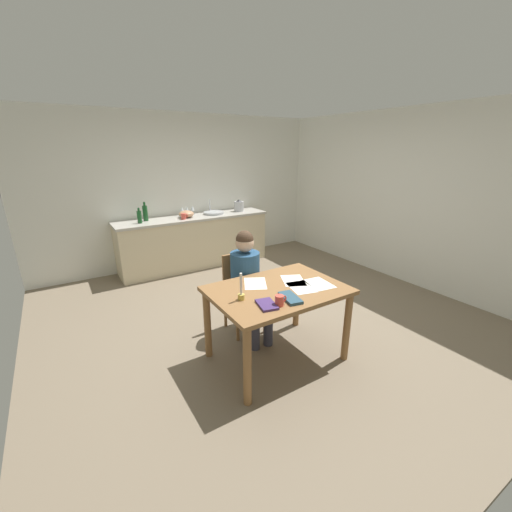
# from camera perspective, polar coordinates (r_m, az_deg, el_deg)

# --- Properties ---
(ground_plane) EXTENTS (5.20, 5.20, 0.04)m
(ground_plane) POSITION_cam_1_polar(r_m,az_deg,el_deg) (4.13, 1.44, -10.94)
(ground_plane) COLOR #7A6B56
(wall_back) EXTENTS (5.20, 0.12, 2.60)m
(wall_back) POSITION_cam_1_polar(r_m,az_deg,el_deg) (5.98, -12.64, 11.26)
(wall_back) COLOR silver
(wall_back) RESTS_ON ground
(wall_right) EXTENTS (0.12, 5.20, 2.60)m
(wall_right) POSITION_cam_1_polar(r_m,az_deg,el_deg) (5.53, 24.94, 9.44)
(wall_right) COLOR silver
(wall_right) RESTS_ON ground
(kitchen_counter) EXTENTS (2.65, 0.64, 0.90)m
(kitchen_counter) POSITION_cam_1_polar(r_m,az_deg,el_deg) (5.81, -10.83, 2.63)
(kitchen_counter) COLOR beige
(kitchen_counter) RESTS_ON ground
(dining_table) EXTENTS (1.25, 0.89, 0.76)m
(dining_table) POSITION_cam_1_polar(r_m,az_deg,el_deg) (3.10, 3.80, -7.65)
(dining_table) COLOR olive
(dining_table) RESTS_ON ground
(chair_at_table) EXTENTS (0.43, 0.43, 0.88)m
(chair_at_table) POSITION_cam_1_polar(r_m,az_deg,el_deg) (3.69, -2.50, -5.75)
(chair_at_table) COLOR olive
(chair_at_table) RESTS_ON ground
(person_seated) EXTENTS (0.34, 0.60, 1.19)m
(person_seated) POSITION_cam_1_polar(r_m,az_deg,el_deg) (3.49, -1.46, -3.94)
(person_seated) COLOR navy
(person_seated) RESTS_ON ground
(coffee_mug) EXTENTS (0.11, 0.08, 0.09)m
(coffee_mug) POSITION_cam_1_polar(r_m,az_deg,el_deg) (2.72, 4.25, -7.89)
(coffee_mug) COLOR #D84C3F
(coffee_mug) RESTS_ON dining_table
(candlestick) EXTENTS (0.06, 0.06, 0.25)m
(candlestick) POSITION_cam_1_polar(r_m,az_deg,el_deg) (2.80, -2.67, -6.49)
(candlestick) COLOR gold
(candlestick) RESTS_ON dining_table
(book_magazine) EXTENTS (0.18, 0.24, 0.02)m
(book_magazine) POSITION_cam_1_polar(r_m,az_deg,el_deg) (2.72, 1.92, -8.63)
(book_magazine) COLOR #442D65
(book_magazine) RESTS_ON dining_table
(book_cookery) EXTENTS (0.17, 0.28, 0.03)m
(book_cookery) POSITION_cam_1_polar(r_m,az_deg,el_deg) (2.85, 6.12, -7.41)
(book_cookery) COLOR #2B4D61
(book_cookery) RESTS_ON dining_table
(paper_letter) EXTENTS (0.33, 0.36, 0.00)m
(paper_letter) POSITION_cam_1_polar(r_m,az_deg,el_deg) (3.15, -0.14, -4.90)
(paper_letter) COLOR white
(paper_letter) RESTS_ON dining_table
(paper_bill) EXTENTS (0.32, 0.36, 0.00)m
(paper_bill) POSITION_cam_1_polar(r_m,az_deg,el_deg) (3.24, 6.64, -4.35)
(paper_bill) COLOR white
(paper_bill) RESTS_ON dining_table
(paper_envelope) EXTENTS (0.24, 0.32, 0.00)m
(paper_envelope) POSITION_cam_1_polar(r_m,az_deg,el_deg) (3.20, 11.14, -4.85)
(paper_envelope) COLOR white
(paper_envelope) RESTS_ON dining_table
(paper_receipt) EXTENTS (0.27, 0.34, 0.00)m
(paper_receipt) POSITION_cam_1_polar(r_m,az_deg,el_deg) (3.09, 8.06, -5.53)
(paper_receipt) COLOR white
(paper_receipt) RESTS_ON dining_table
(sink_unit) EXTENTS (0.36, 0.36, 0.24)m
(sink_unit) POSITION_cam_1_polar(r_m,az_deg,el_deg) (5.86, -7.55, 7.66)
(sink_unit) COLOR #B2B7BC
(sink_unit) RESTS_ON kitchen_counter
(bottle_oil) EXTENTS (0.07, 0.07, 0.24)m
(bottle_oil) POSITION_cam_1_polar(r_m,az_deg,el_deg) (5.38, -20.04, 6.59)
(bottle_oil) COLOR #194C23
(bottle_oil) RESTS_ON kitchen_counter
(bottle_vinegar) EXTENTS (0.08, 0.08, 0.30)m
(bottle_vinegar) POSITION_cam_1_polar(r_m,az_deg,el_deg) (5.52, -19.11, 7.26)
(bottle_vinegar) COLOR #194C23
(bottle_vinegar) RESTS_ON kitchen_counter
(mixing_bowl) EXTENTS (0.26, 0.26, 0.12)m
(mixing_bowl) POSITION_cam_1_polar(r_m,az_deg,el_deg) (5.63, -12.29, 7.32)
(mixing_bowl) COLOR tan
(mixing_bowl) RESTS_ON kitchen_counter
(stovetop_kettle) EXTENTS (0.18, 0.18, 0.22)m
(stovetop_kettle) POSITION_cam_1_polar(r_m,az_deg,el_deg) (6.07, -3.05, 8.90)
(stovetop_kettle) COLOR #B7BABF
(stovetop_kettle) RESTS_ON kitchen_counter
(wine_glass_near_sink) EXTENTS (0.07, 0.07, 0.15)m
(wine_glass_near_sink) POSITION_cam_1_polar(r_m,az_deg,el_deg) (5.85, -11.24, 8.30)
(wine_glass_near_sink) COLOR silver
(wine_glass_near_sink) RESTS_ON kitchen_counter
(wine_glass_by_kettle) EXTENTS (0.07, 0.07, 0.15)m
(wine_glass_by_kettle) POSITION_cam_1_polar(r_m,az_deg,el_deg) (5.81, -12.21, 8.17)
(wine_glass_by_kettle) COLOR silver
(wine_glass_by_kettle) RESTS_ON kitchen_counter
(wine_glass_back_left) EXTENTS (0.07, 0.07, 0.15)m
(wine_glass_back_left) POSITION_cam_1_polar(r_m,az_deg,el_deg) (5.78, -13.05, 8.06)
(wine_glass_back_left) COLOR silver
(wine_glass_back_left) RESTS_ON kitchen_counter
(teacup_on_counter) EXTENTS (0.12, 0.08, 0.10)m
(teacup_on_counter) POSITION_cam_1_polar(r_m,az_deg,el_deg) (5.49, -12.74, 6.90)
(teacup_on_counter) COLOR #D84C3F
(teacup_on_counter) RESTS_ON kitchen_counter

